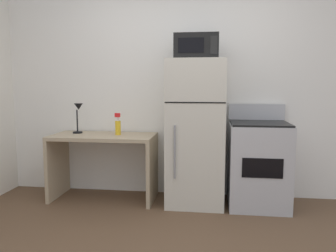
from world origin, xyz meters
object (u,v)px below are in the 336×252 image
Objects in this scene: desk at (104,154)px; refrigerator at (196,133)px; microwave at (197,47)px; desk_lamp at (78,113)px; oven_range at (258,164)px; spray_bottle at (118,126)px.

refrigerator is (1.06, -0.01, 0.27)m from desk.
desk_lamp is at bearing 175.69° from microwave.
refrigerator is 0.75m from oven_range.
microwave reaches higher than refrigerator.
microwave is at bearing -1.62° from desk.
refrigerator is 1.44× the size of oven_range.
desk_lamp is 0.51m from spray_bottle.
oven_range is (0.68, 0.02, -1.25)m from microwave.
microwave reaches higher than oven_range.
refrigerator reaches higher than oven_range.
microwave is at bearing -4.31° from desk_lamp.
refrigerator reaches higher than spray_bottle.
desk is 0.37m from spray_bottle.
desk is 1.59m from microwave.
refrigerator is (1.38, -0.08, -0.20)m from desk_lamp.
refrigerator is at bearing -1.77° from spray_bottle.
desk is at bearing 179.60° from oven_range.
oven_range is (2.06, -0.09, -0.52)m from desk_lamp.
microwave is (1.38, -0.10, 0.72)m from desk_lamp.
refrigerator is at bearing -0.47° from desk.
desk is 3.33× the size of desk_lamp.
desk is 0.57m from desk_lamp.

